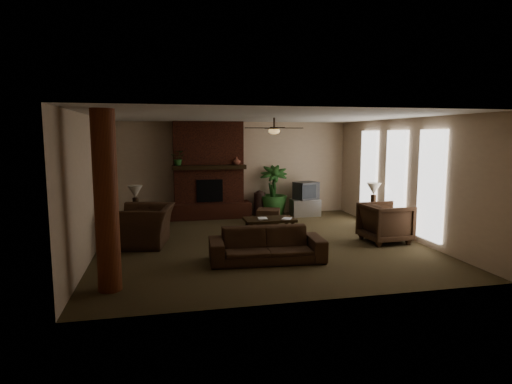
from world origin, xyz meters
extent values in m
plane|color=#4C3F26|center=(0.00, 0.00, 0.00)|extent=(7.00, 7.00, 0.00)
plane|color=silver|center=(0.00, 0.00, 2.80)|extent=(7.00, 7.00, 0.00)
plane|color=#C7AD90|center=(0.00, 3.50, 1.40)|extent=(7.00, 0.00, 7.00)
plane|color=#C7AD90|center=(0.00, -3.50, 1.40)|extent=(7.00, 0.00, 7.00)
plane|color=#C7AD90|center=(-3.50, 0.00, 1.40)|extent=(0.00, 7.00, 7.00)
plane|color=#C7AD90|center=(3.50, 0.00, 1.40)|extent=(0.00, 7.00, 7.00)
cube|color=#4F2115|center=(-0.80, 3.25, 1.40)|extent=(2.00, 0.50, 2.80)
cube|color=#4F2115|center=(-0.80, 3.15, 0.23)|extent=(2.40, 0.70, 0.45)
cube|color=black|center=(-0.80, 2.99, 0.82)|extent=(0.75, 0.04, 0.65)
cube|color=black|center=(-0.80, 2.97, 1.50)|extent=(2.10, 0.28, 0.12)
cube|color=white|center=(3.45, 1.60, 1.35)|extent=(0.08, 0.85, 2.35)
cube|color=white|center=(3.45, 0.20, 1.35)|extent=(0.08, 0.85, 2.35)
cube|color=white|center=(3.45, -1.20, 1.35)|extent=(0.08, 0.85, 2.35)
cylinder|color=brown|center=(-2.95, -2.40, 1.40)|extent=(0.36, 0.36, 2.80)
cube|color=black|center=(-3.44, 1.80, 1.05)|extent=(0.10, 1.00, 2.10)
cylinder|color=#2F1F14|center=(0.40, 0.30, 2.68)|extent=(0.04, 0.04, 0.24)
cylinder|color=#2F1F14|center=(0.40, 0.30, 2.56)|extent=(0.20, 0.20, 0.06)
ellipsoid|color=#F2BF72|center=(0.40, 0.30, 2.50)|extent=(0.26, 0.26, 0.14)
cube|color=black|center=(0.80, 0.30, 2.57)|extent=(0.55, 0.12, 0.01)
cube|color=black|center=(0.00, 0.30, 2.57)|extent=(0.55, 0.12, 0.01)
cube|color=black|center=(0.40, 0.70, 2.57)|extent=(0.12, 0.55, 0.01)
cube|color=black|center=(0.40, -0.10, 2.57)|extent=(0.12, 0.55, 0.01)
imported|color=#3E291A|center=(-0.19, -1.42, 0.43)|extent=(2.22, 0.78, 0.86)
imported|color=#3E291A|center=(-2.52, 0.35, 0.58)|extent=(1.08, 1.46, 1.16)
imported|color=#3E291A|center=(2.80, -0.55, 0.49)|extent=(0.95, 1.01, 0.98)
cube|color=black|center=(0.37, 0.57, 0.40)|extent=(1.20, 0.70, 0.06)
cube|color=black|center=(-0.13, 0.32, 0.18)|extent=(0.07, 0.07, 0.37)
cube|color=black|center=(0.87, 0.32, 0.18)|extent=(0.07, 0.07, 0.37)
cube|color=black|center=(-0.13, 0.82, 0.18)|extent=(0.07, 0.07, 0.37)
cube|color=black|center=(0.87, 0.82, 0.18)|extent=(0.07, 0.07, 0.37)
cube|color=#3E291A|center=(0.69, 1.97, 0.20)|extent=(0.76, 0.76, 0.40)
cube|color=silver|center=(2.05, 2.86, 0.25)|extent=(0.85, 0.51, 0.50)
cube|color=#333335|center=(2.08, 2.88, 0.76)|extent=(0.78, 0.69, 0.52)
cube|color=black|center=(2.08, 2.61, 0.76)|extent=(0.50, 0.20, 0.40)
cylinder|color=#32211C|center=(0.71, 3.15, 0.35)|extent=(0.34, 0.34, 0.70)
sphere|color=#32211C|center=(0.71, 3.15, 0.60)|extent=(0.34, 0.34, 0.34)
imported|color=#275321|center=(1.12, 3.12, 0.42)|extent=(1.08, 1.62, 0.84)
cube|color=black|center=(-2.81, 1.48, 0.28)|extent=(0.52, 0.52, 0.55)
cylinder|color=#2F1F14|center=(-2.77, 1.45, 0.73)|extent=(0.15, 0.15, 0.35)
cone|color=beige|center=(-2.77, 1.45, 1.05)|extent=(0.39, 0.39, 0.30)
cube|color=black|center=(3.15, 0.77, 0.28)|extent=(0.57, 0.57, 0.55)
cylinder|color=#2F1F14|center=(3.15, 0.72, 0.73)|extent=(0.14, 0.14, 0.35)
cone|color=beige|center=(3.15, 0.72, 1.05)|extent=(0.37, 0.37, 0.30)
imported|color=#275321|center=(-1.66, 3.01, 1.72)|extent=(0.48, 0.51, 0.33)
imported|color=brown|center=(-0.01, 2.98, 1.67)|extent=(0.27, 0.28, 0.22)
imported|color=#999999|center=(0.08, 0.53, 0.57)|extent=(0.22, 0.05, 0.29)
imported|color=#999999|center=(0.65, 0.43, 0.58)|extent=(0.20, 0.13, 0.29)
camera|label=1|loc=(-2.08, -9.13, 2.41)|focal=29.81mm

